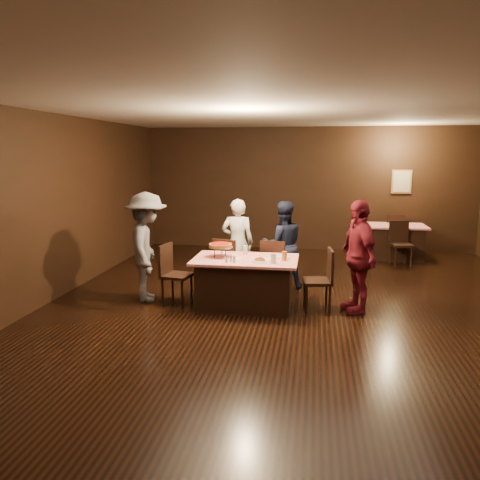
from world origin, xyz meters
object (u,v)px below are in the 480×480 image
(chair_end_right, at_px, (317,280))
(chair_back_far, at_px, (391,233))
(glass_back, at_px, (245,250))
(chair_back_near, at_px, (401,244))
(chair_far_right, at_px, (275,267))
(diner_white_jacket, at_px, (237,243))
(diner_navy_hoodie, at_px, (283,245))
(back_table, at_px, (395,242))
(chair_far_left, at_px, (229,265))
(chair_end_left, at_px, (177,274))
(glass_front_right, at_px, (273,259))
(main_table, at_px, (245,283))
(plate_empty, at_px, (282,257))
(pizza_stand, at_px, (220,245))
(diner_red_shirt, at_px, (358,256))
(glass_amber, at_px, (284,256))
(diner_grey_knit, at_px, (147,247))

(chair_end_right, xyz_separation_m, chair_back_far, (1.77, 4.52, 0.00))
(chair_back_far, distance_m, glass_back, 5.14)
(chair_end_right, bearing_deg, chair_back_near, 144.29)
(chair_far_right, bearing_deg, diner_white_jacket, -20.45)
(diner_white_jacket, bearing_deg, diner_navy_hoodie, 172.61)
(back_table, height_order, chair_far_right, chair_far_right)
(chair_far_left, xyz_separation_m, chair_end_left, (-0.70, -0.75, 0.00))
(glass_front_right, xyz_separation_m, glass_back, (-0.50, 0.55, 0.00))
(diner_white_jacket, relative_size, glass_front_right, 11.24)
(chair_far_left, height_order, chair_far_right, same)
(back_table, distance_m, glass_back, 4.67)
(chair_end_left, relative_size, chair_back_far, 1.00)
(chair_far_left, distance_m, chair_far_right, 0.80)
(glass_back, bearing_deg, chair_back_far, 55.30)
(main_table, bearing_deg, plate_empty, 15.26)
(main_table, distance_m, chair_far_left, 0.85)
(plate_empty, bearing_deg, chair_far_left, 147.72)
(chair_far_left, xyz_separation_m, glass_front_right, (0.85, -1.00, 0.37))
(main_table, relative_size, chair_back_far, 1.68)
(diner_navy_hoodie, distance_m, pizza_stand, 1.43)
(chair_far_left, distance_m, glass_front_right, 1.36)
(chair_far_right, bearing_deg, chair_end_right, 143.60)
(chair_end_right, xyz_separation_m, chair_back_near, (1.77, 3.22, 0.00))
(pizza_stand, distance_m, plate_empty, 0.97)
(chair_end_left, xyz_separation_m, chair_back_far, (3.97, 4.52, 0.00))
(back_table, distance_m, diner_white_jacket, 4.22)
(diner_red_shirt, bearing_deg, plate_empty, -113.84)
(glass_front_right, bearing_deg, glass_back, 132.27)
(chair_back_near, bearing_deg, glass_amber, -135.05)
(chair_far_right, bearing_deg, chair_back_far, -112.67)
(chair_end_left, height_order, diner_red_shirt, diner_red_shirt)
(pizza_stand, xyz_separation_m, glass_back, (0.35, 0.25, -0.11))
(chair_end_right, bearing_deg, plate_empty, -112.14)
(chair_end_left, bearing_deg, main_table, -79.66)
(chair_back_far, bearing_deg, diner_grey_knit, 29.59)
(chair_far_right, xyz_separation_m, chair_end_left, (-1.50, -0.75, 0.00))
(diner_red_shirt, distance_m, glass_back, 1.75)
(chair_far_left, distance_m, diner_red_shirt, 2.23)
(pizza_stand, bearing_deg, diner_navy_hoodie, 50.91)
(pizza_stand, relative_size, glass_front_right, 2.71)
(chair_back_near, distance_m, diner_navy_hoodie, 3.17)
(main_table, xyz_separation_m, chair_back_far, (2.87, 4.52, 0.09))
(plate_empty, bearing_deg, back_table, 58.37)
(chair_back_far, height_order, diner_white_jacket, diner_white_jacket)
(chair_back_near, distance_m, diner_white_jacket, 3.80)
(chair_far_left, relative_size, glass_front_right, 6.79)
(main_table, relative_size, chair_end_right, 1.68)
(chair_back_near, relative_size, glass_front_right, 6.79)
(chair_far_left, relative_size, chair_end_right, 1.00)
(glass_front_right, bearing_deg, pizza_stand, 160.56)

